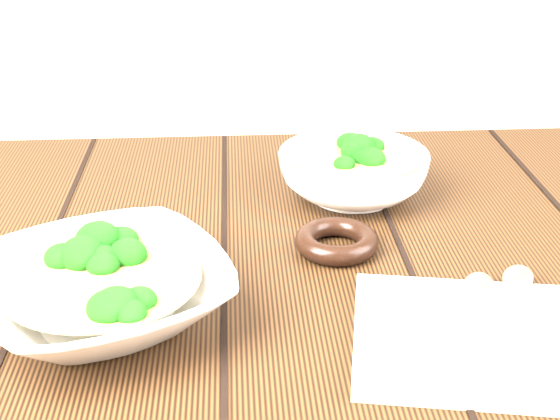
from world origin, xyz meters
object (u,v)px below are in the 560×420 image
object	(u,v)px
table	(245,352)
soup_bowl_front	(103,290)
soup_bowl_back	(353,173)
trivet	(337,241)
napkin	(480,339)

from	to	relation	value
table	soup_bowl_front	world-z (taller)	soup_bowl_front
table	soup_bowl_back	world-z (taller)	soup_bowl_back
trivet	soup_bowl_front	bearing A→B (deg)	-153.09
soup_bowl_front	trivet	distance (m)	0.27
napkin	soup_bowl_back	bearing A→B (deg)	112.05
soup_bowl_back	napkin	xyz separation A→B (m)	(0.07, -0.33, -0.03)
soup_bowl_front	napkin	xyz separation A→B (m)	(0.35, -0.07, -0.03)
table	napkin	distance (m)	0.30
soup_bowl_front	soup_bowl_back	xyz separation A→B (m)	(0.28, 0.27, 0.00)
table	soup_bowl_back	size ratio (longest dim) A/B	5.91
soup_bowl_front	trivet	world-z (taller)	soup_bowl_front
table	soup_bowl_front	distance (m)	0.23
trivet	napkin	world-z (taller)	trivet
napkin	trivet	bearing A→B (deg)	130.24
table	soup_bowl_back	xyz separation A→B (m)	(0.15, 0.17, 0.15)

